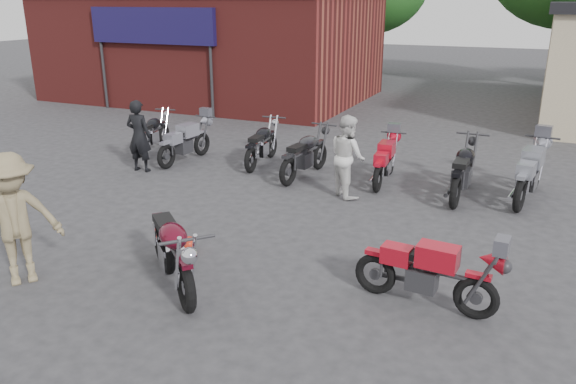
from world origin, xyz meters
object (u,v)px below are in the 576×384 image
at_px(row_bike_0, 152,131).
at_px(helmet, 188,243).
at_px(sportbike, 428,269).
at_px(row_bike_4, 385,159).
at_px(vintage_motorcycle, 172,246).
at_px(row_bike_5, 464,167).
at_px(person_light, 348,156).
at_px(row_bike_3, 305,152).
at_px(person_dark, 139,136).
at_px(row_bike_2, 262,142).
at_px(person_tan, 14,219).
at_px(row_bike_6, 530,170).
at_px(row_bike_1, 185,140).

bearing_deg(row_bike_0, helmet, -148.01).
relative_size(sportbike, row_bike_4, 1.00).
height_order(vintage_motorcycle, row_bike_5, vintage_motorcycle).
relative_size(person_light, row_bike_3, 0.83).
bearing_deg(person_dark, sportbike, 150.14).
xyz_separation_m(sportbike, row_bike_2, (-5.00, 5.16, 0.03)).
relative_size(person_dark, row_bike_4, 0.91).
relative_size(sportbike, helmet, 7.16).
relative_size(vintage_motorcycle, row_bike_5, 1.00).
bearing_deg(vintage_motorcycle, helmet, 156.52).
bearing_deg(row_bike_2, person_tan, 170.59).
bearing_deg(row_bike_6, row_bike_3, 103.20).
relative_size(person_dark, row_bike_1, 0.88).
xyz_separation_m(row_bike_4, row_bike_5, (1.69, -0.24, 0.09)).
distance_m(row_bike_2, row_bike_5, 4.83).
xyz_separation_m(row_bike_1, row_bike_6, (7.91, 0.41, 0.07)).
relative_size(sportbike, person_tan, 0.97).
relative_size(vintage_motorcycle, row_bike_6, 1.00).
height_order(person_dark, person_light, person_dark).
xyz_separation_m(row_bike_0, row_bike_6, (9.32, -0.11, 0.08)).
relative_size(row_bike_2, row_bike_5, 0.91).
relative_size(sportbike, row_bike_1, 0.96).
xyz_separation_m(person_light, row_bike_5, (2.18, 0.93, -0.22)).
distance_m(person_light, row_bike_5, 2.37).
bearing_deg(vintage_motorcycle, person_light, 120.51).
relative_size(vintage_motorcycle, person_tan, 1.13).
xyz_separation_m(helmet, row_bike_4, (1.96, 4.78, 0.42)).
xyz_separation_m(person_light, row_bike_0, (-5.89, 1.34, -0.30)).
bearing_deg(row_bike_0, row_bike_6, -100.46).
distance_m(row_bike_0, row_bike_4, 6.38).
xyz_separation_m(row_bike_0, row_bike_5, (8.07, -0.41, 0.08)).
height_order(person_light, row_bike_2, person_light).
bearing_deg(person_tan, vintage_motorcycle, -31.97).
relative_size(person_light, row_bike_5, 0.78).
bearing_deg(row_bike_2, row_bike_4, -99.52).
relative_size(person_tan, row_bike_3, 0.94).
bearing_deg(sportbike, helmet, -177.77).
bearing_deg(row_bike_0, person_light, -112.57).
distance_m(sportbike, person_tan, 5.69).
distance_m(person_light, row_bike_2, 2.97).
bearing_deg(row_bike_5, vintage_motorcycle, 151.77).
xyz_separation_m(row_bike_0, row_bike_4, (6.38, -0.18, -0.00)).
distance_m(sportbike, row_bike_5, 4.73).
bearing_deg(row_bike_3, helmet, -176.52).
height_order(person_light, row_bike_4, person_light).
relative_size(vintage_motorcycle, row_bike_0, 1.16).
height_order(row_bike_1, row_bike_2, row_bike_2).
distance_m(row_bike_3, row_bike_6, 4.71).
bearing_deg(row_bike_0, person_tan, -167.11).
bearing_deg(row_bike_1, row_bike_4, -81.50).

